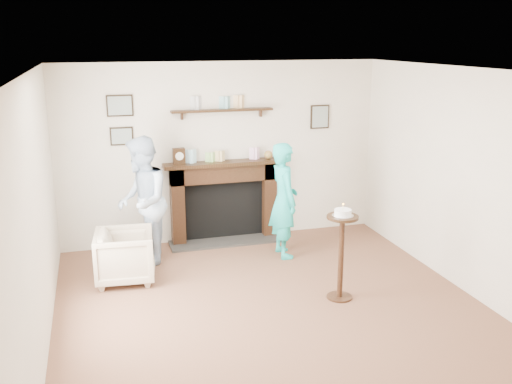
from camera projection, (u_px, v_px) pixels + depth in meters
ground at (277, 315)px, 5.96m from camera, size 5.00×5.00×0.00m
room_shell at (258, 150)px, 6.18m from camera, size 4.54×5.02×2.52m
armchair at (127, 280)px, 6.81m from camera, size 0.74×0.72×0.62m
man at (146, 263)px, 7.34m from camera, size 0.70×0.86×1.64m
woman at (283, 255)px, 7.61m from camera, size 0.37×0.56×1.52m
pedestal_table at (342, 241)px, 6.18m from camera, size 0.34×0.34×1.10m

